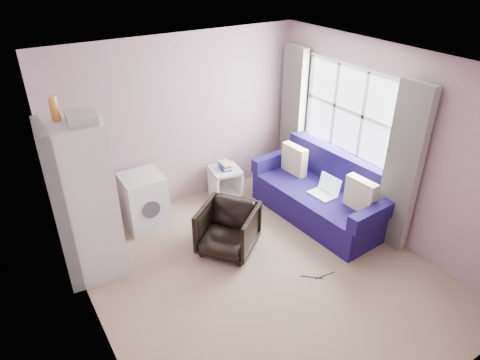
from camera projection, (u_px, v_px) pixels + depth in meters
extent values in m
cube|color=#8F765E|center=(263.00, 273.00, 5.22)|extent=(3.80, 4.20, 0.02)
cube|color=silver|center=(270.00, 67.00, 3.98)|extent=(3.80, 4.20, 0.02)
cube|color=gray|center=(181.00, 122.00, 6.16)|extent=(3.80, 0.02, 2.50)
cube|color=gray|center=(436.00, 309.00, 3.04)|extent=(3.80, 0.02, 2.50)
cube|color=gray|center=(86.00, 242.00, 3.71)|extent=(0.02, 4.20, 2.50)
cube|color=gray|center=(387.00, 145.00, 5.48)|extent=(0.02, 4.20, 2.50)
cube|color=white|center=(349.00, 111.00, 5.87)|extent=(0.01, 1.60, 1.20)
imported|color=black|center=(228.00, 227.00, 5.44)|extent=(0.92, 0.93, 0.70)
cube|color=silver|center=(84.00, 202.00, 4.82)|extent=(0.72, 0.72, 1.93)
cube|color=#3C3A3F|center=(117.00, 212.00, 5.08)|extent=(0.07, 0.62, 0.02)
cube|color=#3C3A3F|center=(106.00, 163.00, 5.00)|extent=(0.02, 0.03, 0.55)
cube|color=silver|center=(110.00, 166.00, 4.74)|extent=(0.05, 0.46, 0.66)
cylinder|color=orange|center=(54.00, 108.00, 4.29)|extent=(0.10, 0.10, 0.27)
cube|color=#9E9F96|center=(81.00, 118.00, 4.29)|extent=(0.32, 0.36, 0.10)
cube|color=silver|center=(144.00, 200.00, 5.93)|extent=(0.56, 0.56, 0.78)
cube|color=#3C3A3F|center=(141.00, 178.00, 5.74)|extent=(0.52, 0.50, 0.05)
cylinder|color=#3C3A3F|center=(151.00, 210.00, 5.72)|extent=(0.26, 0.02, 0.26)
cube|color=silver|center=(225.00, 170.00, 6.56)|extent=(0.50, 0.50, 0.04)
cube|color=silver|center=(226.00, 193.00, 6.75)|extent=(0.50, 0.50, 0.04)
cube|color=silver|center=(213.00, 185.00, 6.59)|extent=(0.11, 0.44, 0.49)
cube|color=silver|center=(237.00, 180.00, 6.73)|extent=(0.11, 0.44, 0.49)
cube|color=navy|center=(225.00, 168.00, 6.54)|extent=(0.18, 0.23, 0.03)
cube|color=#BAB97C|center=(226.00, 166.00, 6.53)|extent=(0.16, 0.22, 0.03)
cube|color=navy|center=(224.00, 165.00, 6.51)|extent=(0.19, 0.24, 0.03)
cube|color=#BAB97C|center=(226.00, 163.00, 6.49)|extent=(0.16, 0.22, 0.03)
cube|color=#1B1254|center=(319.00, 203.00, 6.19)|extent=(1.06, 2.03, 0.44)
cube|color=#1B1254|center=(340.00, 168.00, 6.15)|extent=(0.33, 1.97, 0.48)
cube|color=#1B1254|center=(376.00, 214.00, 5.36)|extent=(0.94, 0.22, 0.22)
cube|color=#1B1254|center=(278.00, 159.00, 6.70)|extent=(0.94, 0.22, 0.22)
cube|color=beige|center=(360.00, 195.00, 5.56)|extent=(0.16, 0.44, 0.44)
cube|color=beige|center=(294.00, 159.00, 6.45)|extent=(0.16, 0.44, 0.44)
cube|color=silver|center=(322.00, 195.00, 5.95)|extent=(0.28, 0.38, 0.02)
cube|color=silver|center=(330.00, 184.00, 5.96)|extent=(0.09, 0.36, 0.24)
cube|color=white|center=(340.00, 153.00, 6.15)|extent=(0.14, 1.70, 0.04)
cube|color=white|center=(343.00, 150.00, 6.15)|extent=(0.02, 1.68, 0.05)
cube|color=white|center=(348.00, 111.00, 5.86)|extent=(0.02, 1.68, 0.05)
cube|color=white|center=(354.00, 67.00, 5.57)|extent=(0.02, 1.68, 0.05)
cube|color=white|center=(395.00, 130.00, 5.27)|extent=(0.02, 0.05, 1.20)
cube|color=white|center=(363.00, 117.00, 5.66)|extent=(0.02, 0.05, 1.20)
cube|color=white|center=(335.00, 105.00, 6.06)|extent=(0.02, 0.05, 1.20)
cube|color=white|center=(310.00, 95.00, 6.45)|extent=(0.02, 0.05, 1.20)
cube|color=beige|center=(402.00, 169.00, 5.22)|extent=(0.12, 0.46, 2.18)
cube|color=beige|center=(292.00, 116.00, 6.81)|extent=(0.12, 0.46, 2.18)
cylinder|color=black|center=(325.00, 275.00, 5.16)|extent=(0.28, 0.04, 0.01)
cylinder|color=black|center=(312.00, 277.00, 5.14)|extent=(0.21, 0.19, 0.01)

